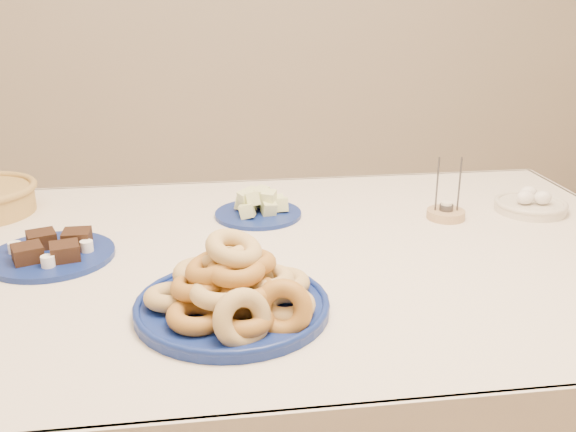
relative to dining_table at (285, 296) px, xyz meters
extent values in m
cylinder|color=brown|center=(-0.70, 0.40, -0.28)|extent=(0.06, 0.06, 0.72)
cylinder|color=brown|center=(0.70, 0.40, -0.28)|extent=(0.06, 0.06, 0.72)
cube|color=silver|center=(0.00, 0.00, 0.10)|extent=(1.70, 1.10, 0.02)
cube|color=silver|center=(0.00, 0.55, -0.03)|extent=(1.70, 0.01, 0.28)
cylinder|color=navy|center=(-0.13, -0.26, 0.11)|extent=(0.41, 0.41, 0.02)
torus|color=navy|center=(-0.13, -0.26, 0.12)|extent=(0.41, 0.41, 0.01)
torus|color=#AC8547|center=(-0.03, -0.22, 0.14)|extent=(0.11, 0.11, 0.03)
torus|color=brown|center=(-0.10, -0.16, 0.14)|extent=(0.12, 0.12, 0.03)
torus|color=brown|center=(-0.18, -0.18, 0.14)|extent=(0.13, 0.13, 0.04)
torus|color=#AC8547|center=(-0.23, -0.25, 0.14)|extent=(0.11, 0.11, 0.04)
torus|color=brown|center=(-0.19, -0.32, 0.14)|extent=(0.14, 0.14, 0.04)
torus|color=brown|center=(-0.11, -0.35, 0.14)|extent=(0.13, 0.13, 0.03)
torus|color=#AC8547|center=(-0.04, -0.31, 0.14)|extent=(0.13, 0.13, 0.04)
torus|color=#AC8547|center=(-0.08, -0.22, 0.17)|extent=(0.12, 0.11, 0.06)
torus|color=brown|center=(-0.13, -0.19, 0.17)|extent=(0.14, 0.14, 0.04)
torus|color=#AC8547|center=(-0.18, -0.22, 0.17)|extent=(0.12, 0.12, 0.03)
torus|color=brown|center=(-0.18, -0.27, 0.17)|extent=(0.14, 0.14, 0.04)
torus|color=#AC8547|center=(-0.15, -0.31, 0.17)|extent=(0.14, 0.14, 0.04)
torus|color=brown|center=(-0.10, -0.31, 0.17)|extent=(0.12, 0.13, 0.04)
torus|color=#AC8547|center=(-0.07, -0.27, 0.17)|extent=(0.11, 0.11, 0.03)
torus|color=brown|center=(-0.10, -0.25, 0.20)|extent=(0.14, 0.14, 0.04)
torus|color=#AC8547|center=(-0.14, -0.23, 0.20)|extent=(0.14, 0.14, 0.07)
torus|color=brown|center=(-0.16, -0.26, 0.20)|extent=(0.11, 0.11, 0.06)
torus|color=brown|center=(-0.12, -0.29, 0.20)|extent=(0.14, 0.14, 0.03)
torus|color=#AC8547|center=(-0.12, -0.26, 0.23)|extent=(0.14, 0.14, 0.06)
torus|color=#AC8547|center=(-0.12, -0.37, 0.15)|extent=(0.12, 0.09, 0.10)
torus|color=brown|center=(-0.05, -0.35, 0.15)|extent=(0.11, 0.09, 0.10)
cylinder|color=navy|center=(-0.04, 0.24, 0.11)|extent=(0.28, 0.28, 0.01)
cube|color=#D1DF8D|center=(-0.06, 0.27, 0.13)|extent=(0.04, 0.04, 0.04)
cube|color=#D1DF8D|center=(-0.01, 0.22, 0.16)|extent=(0.04, 0.05, 0.04)
cube|color=#D1DF8D|center=(-0.06, 0.26, 0.13)|extent=(0.04, 0.04, 0.05)
cube|color=#D1DF8D|center=(-0.06, 0.23, 0.16)|extent=(0.05, 0.05, 0.04)
cube|color=#D1DF8D|center=(-0.02, 0.27, 0.13)|extent=(0.05, 0.05, 0.04)
cube|color=#D1DF8D|center=(-0.01, 0.21, 0.13)|extent=(0.04, 0.04, 0.04)
cube|color=#D1DF8D|center=(-0.03, 0.24, 0.16)|extent=(0.04, 0.04, 0.04)
cube|color=#D1DF8D|center=(-0.07, 0.20, 0.13)|extent=(0.05, 0.04, 0.04)
cube|color=#D1DF8D|center=(-0.05, 0.22, 0.16)|extent=(0.04, 0.04, 0.04)
cube|color=#D1DF8D|center=(0.02, 0.24, 0.13)|extent=(0.04, 0.04, 0.04)
cube|color=#D1DF8D|center=(-0.05, 0.25, 0.16)|extent=(0.05, 0.05, 0.04)
cube|color=#D1DF8D|center=(-0.02, 0.26, 0.16)|extent=(0.05, 0.05, 0.04)
cube|color=#D1DF8D|center=(-0.07, 0.26, 0.13)|extent=(0.05, 0.04, 0.04)
cube|color=#D1DF8D|center=(0.01, 0.25, 0.13)|extent=(0.03, 0.04, 0.04)
cylinder|color=navy|center=(-0.49, 0.03, 0.11)|extent=(0.29, 0.29, 0.01)
cube|color=black|center=(-0.53, 0.00, 0.14)|extent=(0.07, 0.07, 0.03)
cube|color=black|center=(-0.46, 0.00, 0.14)|extent=(0.07, 0.07, 0.03)
cube|color=black|center=(-0.52, 0.07, 0.14)|extent=(0.07, 0.07, 0.03)
cube|color=black|center=(-0.45, 0.07, 0.14)|extent=(0.06, 0.06, 0.03)
cylinder|color=white|center=(-0.57, 0.05, 0.13)|extent=(0.03, 0.03, 0.02)
cylinder|color=white|center=(-0.48, -0.04, 0.13)|extent=(0.03, 0.03, 0.02)
cylinder|color=white|center=(-0.42, 0.03, 0.13)|extent=(0.03, 0.03, 0.02)
cylinder|color=tan|center=(0.42, 0.15, 0.12)|extent=(0.11, 0.11, 0.02)
cylinder|color=#414146|center=(0.42, 0.15, 0.13)|extent=(0.04, 0.04, 0.01)
cylinder|color=white|center=(0.42, 0.15, 0.15)|extent=(0.03, 0.03, 0.01)
cylinder|color=#414146|center=(0.40, 0.16, 0.19)|extent=(0.01, 0.01, 0.13)
cylinder|color=#414146|center=(0.45, 0.15, 0.19)|extent=(0.01, 0.01, 0.13)
cylinder|color=beige|center=(0.66, 0.18, 0.12)|extent=(0.18, 0.18, 0.02)
torus|color=beige|center=(0.66, 0.18, 0.13)|extent=(0.19, 0.19, 0.01)
ellipsoid|color=white|center=(0.63, 0.17, 0.15)|extent=(0.05, 0.04, 0.04)
ellipsoid|color=white|center=(0.68, 0.16, 0.15)|extent=(0.05, 0.04, 0.04)
ellipsoid|color=white|center=(0.66, 0.20, 0.15)|extent=(0.05, 0.04, 0.04)
camera|label=1|loc=(-0.17, -1.27, 0.65)|focal=40.00mm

